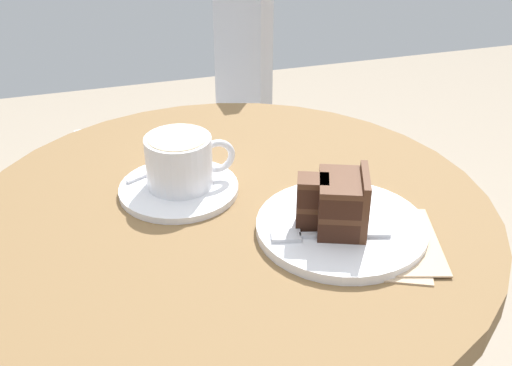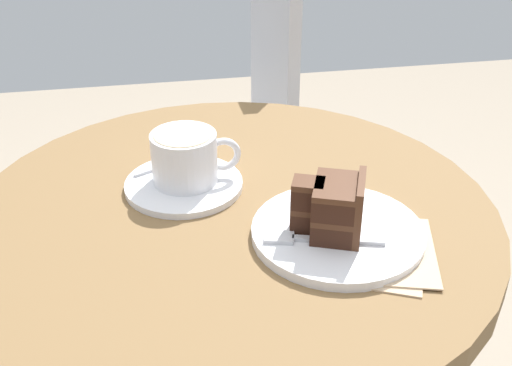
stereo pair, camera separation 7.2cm
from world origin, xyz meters
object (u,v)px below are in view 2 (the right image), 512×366
(cake_plate, at_px, (338,233))
(cafe_chair, at_px, (235,108))
(napkin, at_px, (367,248))
(coffee_cup, at_px, (186,157))
(saucer, at_px, (184,185))
(cake_slice, at_px, (334,208))
(fork, at_px, (309,239))
(teaspoon, at_px, (180,161))

(cake_plate, xyz_separation_m, cafe_chair, (-0.01, 0.71, -0.15))
(napkin, distance_m, cafe_chair, 0.76)
(cafe_chair, bearing_deg, coffee_cup, -16.09)
(coffee_cup, xyz_separation_m, napkin, (0.19, -0.18, -0.04))
(cake_plate, distance_m, cafe_chair, 0.73)
(saucer, height_order, cake_slice, cake_slice)
(saucer, xyz_separation_m, fork, (0.13, -0.16, 0.01))
(saucer, bearing_deg, cafe_chair, 74.91)
(saucer, distance_m, coffee_cup, 0.04)
(fork, distance_m, cafe_chair, 0.75)
(cafe_chair, bearing_deg, napkin, 1.74)
(napkin, xyz_separation_m, cafe_chair, (-0.04, 0.74, -0.15))
(cake_slice, xyz_separation_m, fork, (-0.03, -0.01, -0.03))
(cake_plate, relative_size, napkin, 1.05)
(cake_slice, bearing_deg, cake_plate, 30.25)
(saucer, bearing_deg, cake_slice, -43.26)
(cake_plate, xyz_separation_m, fork, (-0.04, -0.02, 0.01))
(teaspoon, xyz_separation_m, cake_slice, (0.16, -0.20, 0.03))
(napkin, bearing_deg, teaspoon, 130.12)
(coffee_cup, relative_size, cake_plate, 0.58)
(teaspoon, bearing_deg, cake_plate, -76.43)
(cake_slice, relative_size, napkin, 0.48)
(cake_slice, distance_m, cafe_chair, 0.74)
(cake_slice, bearing_deg, coffee_cup, 135.03)
(coffee_cup, distance_m, fork, 0.21)
(cafe_chair, bearing_deg, fork, -3.32)
(teaspoon, distance_m, cafe_chair, 0.56)
(cake_slice, distance_m, fork, 0.04)
(saucer, height_order, cake_plate, cake_plate)
(saucer, xyz_separation_m, coffee_cup, (0.01, 0.00, 0.04))
(coffee_cup, bearing_deg, cake_slice, -44.97)
(saucer, xyz_separation_m, cake_plate, (0.17, -0.14, 0.00))
(saucer, bearing_deg, cake_plate, -40.79)
(teaspoon, xyz_separation_m, napkin, (0.19, -0.23, -0.01))
(cake_slice, bearing_deg, napkin, -36.04)
(teaspoon, height_order, cake_slice, cake_slice)
(cake_plate, height_order, cake_slice, cake_slice)
(coffee_cup, distance_m, napkin, 0.26)
(coffee_cup, height_order, cake_slice, cake_slice)
(teaspoon, bearing_deg, napkin, -76.33)
(saucer, relative_size, coffee_cup, 1.34)
(coffee_cup, height_order, cafe_chair, cafe_chair)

